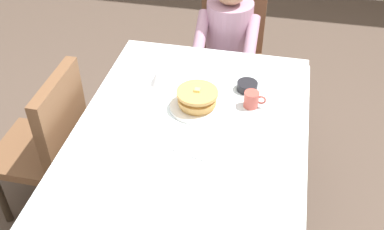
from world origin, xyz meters
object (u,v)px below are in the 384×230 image
at_px(plate_breakfast, 197,106).
at_px(cup_coffee, 252,99).
at_px(dining_table_main, 190,144).
at_px(chair_left_side, 50,140).
at_px(fork_left_of_plate, 160,105).
at_px(chair_diner, 230,45).
at_px(syrup_pitcher, 157,78).
at_px(diner_person, 228,39).
at_px(breakfast_stack, 197,98).
at_px(bowl_butter, 247,86).
at_px(knife_right_of_plate, 233,114).
at_px(spoon_near_edge, 188,154).

distance_m(plate_breakfast, cup_coffee, 0.28).
height_order(dining_table_main, plate_breakfast, plate_breakfast).
bearing_deg(dining_table_main, cup_coffee, 42.60).
height_order(chair_left_side, fork_left_of_plate, chair_left_side).
height_order(chair_diner, syrup_pitcher, chair_diner).
bearing_deg(fork_left_of_plate, cup_coffee, -75.06).
distance_m(dining_table_main, diner_person, 1.01).
xyz_separation_m(chair_left_side, breakfast_stack, (0.77, 0.17, 0.27)).
height_order(diner_person, cup_coffee, diner_person).
height_order(chair_diner, breakfast_stack, chair_diner).
distance_m(diner_person, cup_coffee, 0.81).
bearing_deg(syrup_pitcher, bowl_butter, 5.92).
relative_size(bowl_butter, knife_right_of_plate, 0.55).
distance_m(chair_diner, plate_breakfast, 1.02).
bearing_deg(plate_breakfast, fork_left_of_plate, -173.99).
bearing_deg(syrup_pitcher, breakfast_stack, -31.97).
height_order(plate_breakfast, breakfast_stack, breakfast_stack).
bearing_deg(breakfast_stack, dining_table_main, -90.41).
height_order(breakfast_stack, syrup_pitcher, breakfast_stack).
bearing_deg(bowl_butter, fork_left_of_plate, -151.67).
relative_size(diner_person, plate_breakfast, 4.00).
xyz_separation_m(plate_breakfast, cup_coffee, (0.27, 0.07, 0.03)).
distance_m(plate_breakfast, spoon_near_edge, 0.35).
bearing_deg(spoon_near_edge, syrup_pitcher, 133.69).
height_order(breakfast_stack, bowl_butter, breakfast_stack).
relative_size(cup_coffee, bowl_butter, 1.03).
bearing_deg(knife_right_of_plate, dining_table_main, 128.61).
relative_size(diner_person, spoon_near_edge, 7.47).
distance_m(dining_table_main, chair_left_side, 0.78).
relative_size(plate_breakfast, fork_left_of_plate, 1.56).
relative_size(chair_left_side, knife_right_of_plate, 4.65).
bearing_deg(diner_person, knife_right_of_plate, 100.15).
xyz_separation_m(dining_table_main, knife_right_of_plate, (0.19, 0.16, 0.09)).
distance_m(dining_table_main, knife_right_of_plate, 0.26).
distance_m(diner_person, knife_right_of_plate, 0.87).
height_order(chair_diner, diner_person, diner_person).
distance_m(chair_left_side, breakfast_stack, 0.84).
relative_size(diner_person, knife_right_of_plate, 5.60).
distance_m(fork_left_of_plate, spoon_near_edge, 0.39).
bearing_deg(plate_breakfast, knife_right_of_plate, -6.01).
xyz_separation_m(plate_breakfast, syrup_pitcher, (-0.25, 0.16, 0.03)).
bearing_deg(plate_breakfast, bowl_butter, 41.86).
xyz_separation_m(diner_person, breakfast_stack, (-0.03, -0.84, 0.13)).
xyz_separation_m(diner_person, knife_right_of_plate, (0.15, -0.86, 0.07)).
relative_size(plate_breakfast, knife_right_of_plate, 1.40).
xyz_separation_m(dining_table_main, chair_left_side, (-0.77, 0.00, -0.12)).
xyz_separation_m(breakfast_stack, bowl_butter, (0.23, 0.21, -0.04)).
distance_m(plate_breakfast, fork_left_of_plate, 0.19).
bearing_deg(chair_left_side, syrup_pitcher, -57.16).
bearing_deg(fork_left_of_plate, bowl_butter, -57.70).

